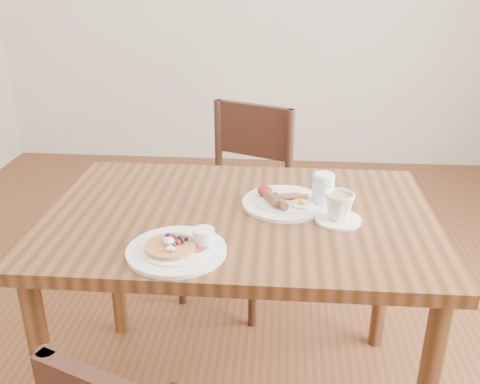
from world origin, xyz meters
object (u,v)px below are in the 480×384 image
(dining_table, at_px, (240,240))
(chair_far, at_px, (240,195))
(pancake_plate, at_px, (178,248))
(teacup_saucer, at_px, (339,208))
(breakfast_plate, at_px, (283,202))
(water_glass, at_px, (323,190))

(dining_table, distance_m, chair_far, 0.72)
(pancake_plate, bearing_deg, teacup_saucer, 26.86)
(dining_table, distance_m, breakfast_plate, 0.19)
(dining_table, bearing_deg, pancake_plate, -119.49)
(chair_far, relative_size, water_glass, 8.34)
(breakfast_plate, height_order, water_glass, water_glass)
(chair_far, xyz_separation_m, water_glass, (0.31, -0.63, 0.31))
(pancake_plate, height_order, water_glass, water_glass)
(dining_table, xyz_separation_m, breakfast_plate, (0.13, 0.07, 0.11))
(breakfast_plate, relative_size, teacup_saucer, 1.93)
(teacup_saucer, bearing_deg, pancake_plate, -153.14)
(breakfast_plate, distance_m, teacup_saucer, 0.20)
(dining_table, relative_size, teacup_saucer, 8.57)
(dining_table, height_order, chair_far, chair_far)
(pancake_plate, xyz_separation_m, breakfast_plate, (0.28, 0.32, -0.00))
(chair_far, height_order, teacup_saucer, chair_far)
(pancake_plate, distance_m, teacup_saucer, 0.50)
(chair_far, relative_size, breakfast_plate, 3.26)
(pancake_plate, xyz_separation_m, teacup_saucer, (0.44, 0.23, 0.03))
(pancake_plate, xyz_separation_m, water_glass, (0.40, 0.33, 0.04))
(water_glass, bearing_deg, chair_far, 116.66)
(teacup_saucer, relative_size, water_glass, 1.33)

